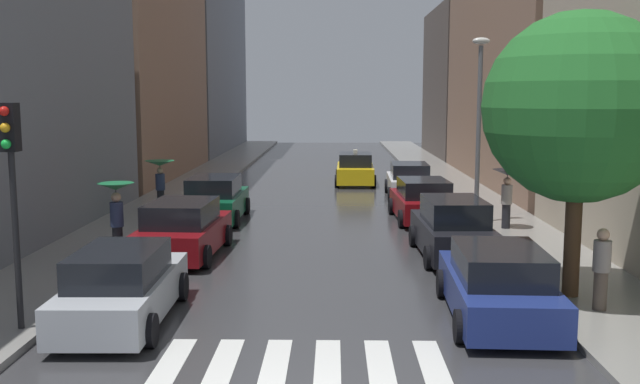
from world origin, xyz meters
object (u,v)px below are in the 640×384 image
object	(u,v)px
parked_car_left_nearest	(122,287)
street_tree_right	(579,108)
parked_car_right_nearest	(498,285)
parked_car_right_second	(453,230)
taxi_midroad	(355,170)
traffic_light_left_corner	(11,166)
pedestrian_foreground	(601,267)
pedestrian_near_tree	(507,186)
pedestrian_by_kerb	(116,204)
parked_car_right_fourth	(409,181)
parked_car_left_third	(215,200)
parked_car_right_third	(423,201)
lamp_post_right	(479,116)
pedestrian_far_side	(160,173)
parked_car_left_second	(183,230)

from	to	relation	value
parked_car_left_nearest	street_tree_right	bearing A→B (deg)	-81.34
parked_car_right_nearest	parked_car_right_second	xyz separation A→B (m)	(0.01, 5.65, 0.07)
taxi_midroad	traffic_light_left_corner	distance (m)	24.79
parked_car_right_second	pedestrian_foreground	bearing A→B (deg)	-159.84
parked_car_right_nearest	parked_car_right_second	world-z (taller)	parked_car_right_second
taxi_midroad	pedestrian_foreground	size ratio (longest dim) A/B	2.57
pedestrian_near_tree	pedestrian_by_kerb	distance (m)	12.59
parked_car_right_second	pedestrian_foreground	size ratio (longest dim) A/B	2.59
parked_car_right_fourth	pedestrian_foreground	distance (m)	17.56
parked_car_left_third	parked_car_right_nearest	bearing A→B (deg)	-145.81
street_tree_right	parked_car_right_third	bearing A→B (deg)	101.13
pedestrian_by_kerb	lamp_post_right	xyz separation A→B (m)	(10.96, 5.60, 2.23)
parked_car_right_nearest	traffic_light_left_corner	bearing A→B (deg)	99.46
parked_car_left_nearest	pedestrian_foreground	xyz separation A→B (m)	(9.82, 0.58, 0.32)
parked_car_right_nearest	street_tree_right	bearing A→B (deg)	-53.81
parked_car_right_nearest	lamp_post_right	bearing A→B (deg)	-6.70
parked_car_right_fourth	taxi_midroad	xyz separation A→B (m)	(-2.29, 4.75, 0.03)
parked_car_right_second	pedestrian_foreground	world-z (taller)	pedestrian_foreground
parked_car_left_third	parked_car_right_second	xyz separation A→B (m)	(7.75, -5.80, 0.02)
pedestrian_far_side	taxi_midroad	bearing A→B (deg)	-140.43
parked_car_left_second	parked_car_right_third	bearing A→B (deg)	-49.30
lamp_post_right	parked_car_left_second	bearing A→B (deg)	-152.60
parked_car_right_nearest	pedestrian_foreground	world-z (taller)	pedestrian_foreground
parked_car_left_third	pedestrian_by_kerb	xyz separation A→B (m)	(-1.59, -6.59, 0.87)
parked_car_right_nearest	pedestrian_far_side	bearing A→B (deg)	40.31
parked_car_left_second	parked_car_right_second	bearing A→B (deg)	-87.31
parked_car_left_nearest	lamp_post_right	world-z (taller)	lamp_post_right
parked_car_right_second	parked_car_right_fourth	xyz separation A→B (m)	(0.02, 12.02, -0.06)
parked_car_right_second	parked_car_left_second	bearing A→B (deg)	88.35
parked_car_right_third	taxi_midroad	world-z (taller)	taxi_midroad
parked_car_left_third	parked_car_right_nearest	distance (m)	13.82
parked_car_right_third	pedestrian_far_side	xyz separation A→B (m)	(-9.98, 1.28, 0.89)
pedestrian_near_tree	taxi_midroad	bearing A→B (deg)	20.87
street_tree_right	parked_car_right_fourth	bearing A→B (deg)	96.56
parked_car_right_third	pedestrian_near_tree	xyz separation A→B (m)	(2.53, -2.18, 0.86)
pedestrian_near_tree	traffic_light_left_corner	size ratio (longest dim) A/B	0.46
parked_car_right_third	traffic_light_left_corner	size ratio (longest dim) A/B	1.02
taxi_midroad	lamp_post_right	bearing A→B (deg)	-160.74
parked_car_right_third	taxi_midroad	size ratio (longest dim) A/B	0.99
parked_car_right_fourth	pedestrian_by_kerb	xyz separation A→B (m)	(-9.36, -12.81, 0.91)
parked_car_right_third	pedestrian_foreground	size ratio (longest dim) A/B	2.55
taxi_midroad	lamp_post_right	world-z (taller)	lamp_post_right
parked_car_right_nearest	pedestrian_far_side	world-z (taller)	pedestrian_far_side
pedestrian_foreground	parked_car_left_third	bearing A→B (deg)	60.78
parked_car_left_third	pedestrian_near_tree	size ratio (longest dim) A/B	2.28
parked_car_left_third	parked_car_right_nearest	size ratio (longest dim) A/B	0.97
pedestrian_near_tree	pedestrian_far_side	distance (m)	12.98
pedestrian_far_side	lamp_post_right	world-z (taller)	lamp_post_right
parked_car_right_third	pedestrian_foreground	xyz separation A→B (m)	(2.29, -11.33, 0.32)
parked_car_right_fourth	taxi_midroad	size ratio (longest dim) A/B	1.00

